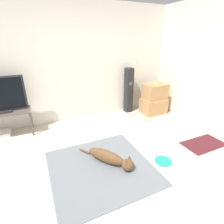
{
  "coord_description": "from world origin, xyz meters",
  "views": [
    {
      "loc": [
        -0.66,
        -1.83,
        1.81
      ],
      "look_at": [
        0.68,
        1.07,
        0.45
      ],
      "focal_mm": 28.0,
      "sensor_mm": 36.0,
      "label": 1
    }
  ],
  "objects_px": {
    "cardboard_box_upper": "(155,91)",
    "tv_stand": "(4,115)",
    "tennis_ball_by_boxes": "(146,120)",
    "game_console": "(1,134)",
    "frisbee": "(163,161)",
    "dog": "(110,158)",
    "cardboard_box_lower": "(153,106)",
    "tennis_ball_near_speaker": "(134,115)",
    "floor_speaker": "(129,91)"
  },
  "relations": [
    {
      "from": "cardboard_box_upper",
      "to": "tv_stand",
      "type": "relative_size",
      "value": 0.57
    },
    {
      "from": "tennis_ball_by_boxes",
      "to": "game_console",
      "type": "bearing_deg",
      "value": 168.0
    },
    {
      "from": "frisbee",
      "to": "tv_stand",
      "type": "relative_size",
      "value": 0.27
    },
    {
      "from": "dog",
      "to": "tennis_ball_by_boxes",
      "type": "xyz_separation_m",
      "value": [
        1.39,
        1.03,
        -0.08
      ]
    },
    {
      "from": "cardboard_box_lower",
      "to": "tennis_ball_by_boxes",
      "type": "xyz_separation_m",
      "value": [
        -0.45,
        -0.35,
        -0.16
      ]
    },
    {
      "from": "frisbee",
      "to": "cardboard_box_upper",
      "type": "bearing_deg",
      "value": 57.73
    },
    {
      "from": "cardboard_box_lower",
      "to": "game_console",
      "type": "relative_size",
      "value": 1.75
    },
    {
      "from": "cardboard_box_lower",
      "to": "cardboard_box_upper",
      "type": "height_order",
      "value": "cardboard_box_upper"
    },
    {
      "from": "cardboard_box_lower",
      "to": "cardboard_box_upper",
      "type": "distance_m",
      "value": 0.38
    },
    {
      "from": "dog",
      "to": "cardboard_box_lower",
      "type": "bearing_deg",
      "value": 36.89
    },
    {
      "from": "tv_stand",
      "to": "tennis_ball_by_boxes",
      "type": "distance_m",
      "value": 2.97
    },
    {
      "from": "frisbee",
      "to": "tennis_ball_by_boxes",
      "type": "distance_m",
      "value": 1.46
    },
    {
      "from": "tennis_ball_by_boxes",
      "to": "tennis_ball_near_speaker",
      "type": "height_order",
      "value": "same"
    },
    {
      "from": "dog",
      "to": "tv_stand",
      "type": "distance_m",
      "value": 2.24
    },
    {
      "from": "cardboard_box_lower",
      "to": "floor_speaker",
      "type": "height_order",
      "value": "floor_speaker"
    },
    {
      "from": "floor_speaker",
      "to": "game_console",
      "type": "distance_m",
      "value": 2.98
    },
    {
      "from": "dog",
      "to": "game_console",
      "type": "height_order",
      "value": "dog"
    },
    {
      "from": "cardboard_box_lower",
      "to": "floor_speaker",
      "type": "distance_m",
      "value": 0.75
    },
    {
      "from": "cardboard_box_lower",
      "to": "game_console",
      "type": "bearing_deg",
      "value": 175.23
    },
    {
      "from": "tennis_ball_near_speaker",
      "to": "game_console",
      "type": "bearing_deg",
      "value": 174.62
    },
    {
      "from": "cardboard_box_upper",
      "to": "tv_stand",
      "type": "distance_m",
      "value": 3.36
    },
    {
      "from": "cardboard_box_lower",
      "to": "cardboard_box_upper",
      "type": "bearing_deg",
      "value": 40.9
    },
    {
      "from": "frisbee",
      "to": "floor_speaker",
      "type": "xyz_separation_m",
      "value": [
        0.52,
        2.05,
        0.56
      ]
    },
    {
      "from": "dog",
      "to": "game_console",
      "type": "relative_size",
      "value": 2.47
    },
    {
      "from": "floor_speaker",
      "to": "tennis_ball_near_speaker",
      "type": "relative_size",
      "value": 17.25
    },
    {
      "from": "frisbee",
      "to": "cardboard_box_lower",
      "type": "height_order",
      "value": "cardboard_box_lower"
    },
    {
      "from": "dog",
      "to": "tv_stand",
      "type": "relative_size",
      "value": 0.88
    },
    {
      "from": "dog",
      "to": "frisbee",
      "type": "relative_size",
      "value": 3.22
    },
    {
      "from": "cardboard_box_upper",
      "to": "tennis_ball_near_speaker",
      "type": "xyz_separation_m",
      "value": [
        -0.58,
        0.0,
        -0.54
      ]
    },
    {
      "from": "game_console",
      "to": "tennis_ball_near_speaker",
      "type": "bearing_deg",
      "value": -5.38
    },
    {
      "from": "floor_speaker",
      "to": "tennis_ball_near_speaker",
      "type": "distance_m",
      "value": 0.64
    },
    {
      "from": "cardboard_box_upper",
      "to": "tennis_ball_near_speaker",
      "type": "relative_size",
      "value": 8.25
    },
    {
      "from": "cardboard_box_upper",
      "to": "game_console",
      "type": "xyz_separation_m",
      "value": [
        -3.49,
        0.28,
        -0.53
      ]
    },
    {
      "from": "frisbee",
      "to": "cardboard_box_upper",
      "type": "distance_m",
      "value": 2.08
    },
    {
      "from": "dog",
      "to": "cardboard_box_upper",
      "type": "xyz_separation_m",
      "value": [
        1.86,
        1.4,
        0.46
      ]
    },
    {
      "from": "frisbee",
      "to": "dog",
      "type": "bearing_deg",
      "value": 159.14
    },
    {
      "from": "dog",
      "to": "cardboard_box_upper",
      "type": "distance_m",
      "value": 2.37
    },
    {
      "from": "tv_stand",
      "to": "tennis_ball_by_boxes",
      "type": "relative_size",
      "value": 14.38
    },
    {
      "from": "cardboard_box_lower",
      "to": "game_console",
      "type": "distance_m",
      "value": 3.49
    },
    {
      "from": "cardboard_box_lower",
      "to": "tennis_ball_by_boxes",
      "type": "bearing_deg",
      "value": -142.22
    },
    {
      "from": "floor_speaker",
      "to": "tennis_ball_near_speaker",
      "type": "bearing_deg",
      "value": -94.59
    },
    {
      "from": "game_console",
      "to": "frisbee",
      "type": "bearing_deg",
      "value": -39.19
    },
    {
      "from": "frisbee",
      "to": "tennis_ball_near_speaker",
      "type": "distance_m",
      "value": 1.77
    },
    {
      "from": "tv_stand",
      "to": "dog",
      "type": "bearing_deg",
      "value": -47.6
    },
    {
      "from": "cardboard_box_lower",
      "to": "floor_speaker",
      "type": "xyz_separation_m",
      "value": [
        -0.54,
        0.37,
        0.38
      ]
    },
    {
      "from": "tv_stand",
      "to": "cardboard_box_upper",
      "type": "bearing_deg",
      "value": -4.13
    },
    {
      "from": "tennis_ball_by_boxes",
      "to": "game_console",
      "type": "xyz_separation_m",
      "value": [
        -3.02,
        0.64,
        0.01
      ]
    },
    {
      "from": "dog",
      "to": "frisbee",
      "type": "height_order",
      "value": "dog"
    },
    {
      "from": "tennis_ball_by_boxes",
      "to": "cardboard_box_lower",
      "type": "bearing_deg",
      "value": 37.78
    },
    {
      "from": "cardboard_box_upper",
      "to": "floor_speaker",
      "type": "distance_m",
      "value": 0.66
    }
  ]
}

